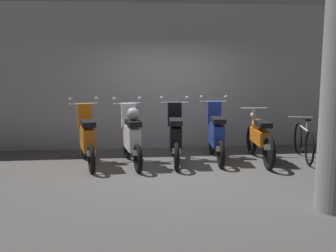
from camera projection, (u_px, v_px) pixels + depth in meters
ground_plane at (179, 170)px, 7.62m from camera, size 80.00×80.00×0.00m
back_wall at (167, 77)px, 9.50m from camera, size 16.00×0.30×3.27m
motorbike_slot_0 at (87, 139)px, 7.91m from camera, size 0.59×1.67×1.29m
motorbike_slot_1 at (132, 136)px, 7.95m from camera, size 0.58×1.67×1.29m
motorbike_slot_2 at (175, 137)px, 8.11m from camera, size 0.59×1.68×1.29m
motorbike_slot_3 at (216, 135)px, 8.31m from camera, size 0.59×1.68×1.29m
motorbike_slot_4 at (260, 137)px, 8.24m from camera, size 0.56×1.95×1.03m
bicycle at (304, 142)px, 8.42m from camera, size 0.53×1.70×0.89m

